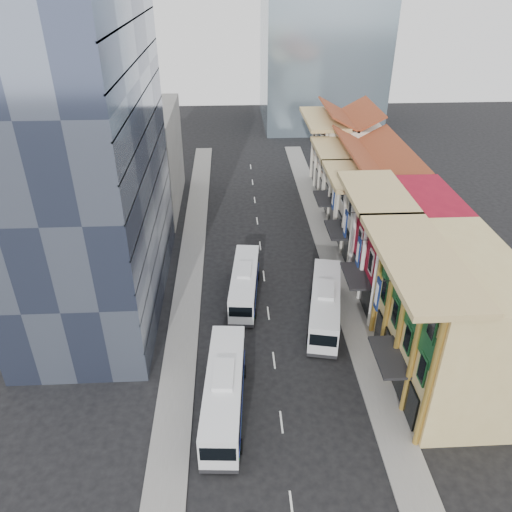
{
  "coord_description": "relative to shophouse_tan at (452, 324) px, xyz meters",
  "views": [
    {
      "loc": [
        -3.39,
        -25.74,
        31.17
      ],
      "look_at": [
        -1.1,
        18.05,
        5.04
      ],
      "focal_mm": 35.0,
      "sensor_mm": 36.0,
      "label": 1
    }
  ],
  "objects": [
    {
      "name": "shophouse_red",
      "position": [
        0.0,
        12.0,
        0.0
      ],
      "size": [
        8.0,
        10.0,
        12.0
      ],
      "primitive_type": "cube",
      "color": "maroon",
      "rests_on": "ground"
    },
    {
      "name": "sidewalk_right",
      "position": [
        -5.5,
        17.0,
        -5.92
      ],
      "size": [
        3.0,
        90.0,
        0.15
      ],
      "primitive_type": "cube",
      "color": "slate",
      "rests_on": "ground"
    },
    {
      "name": "bus_left_near",
      "position": [
        -18.41,
        -2.41,
        -4.02
      ],
      "size": [
        3.72,
        12.51,
        3.96
      ],
      "primitive_type": null,
      "rotation": [
        0.0,
        0.0,
        -0.07
      ],
      "color": "silver",
      "rests_on": "ground"
    },
    {
      "name": "bus_left_far",
      "position": [
        -16.31,
        13.07,
        -4.21
      ],
      "size": [
        3.73,
        11.38,
        3.58
      ],
      "primitive_type": null,
      "rotation": [
        0.0,
        0.0,
        -0.1
      ],
      "color": "silver",
      "rests_on": "ground"
    },
    {
      "name": "office_tower",
      "position": [
        -31.0,
        14.0,
        9.0
      ],
      "size": [
        12.0,
        26.0,
        30.0
      ],
      "primitive_type": "cube",
      "color": "#424C69",
      "rests_on": "ground"
    },
    {
      "name": "shophouse_cream_mid",
      "position": [
        0.0,
        30.5,
        -1.0
      ],
      "size": [
        8.0,
        9.0,
        10.0
      ],
      "primitive_type": "cube",
      "color": "beige",
      "rests_on": "ground"
    },
    {
      "name": "shophouse_tan",
      "position": [
        0.0,
        0.0,
        0.0
      ],
      "size": [
        8.0,
        14.0,
        12.0
      ],
      "primitive_type": "cube",
      "color": "tan",
      "rests_on": "ground"
    },
    {
      "name": "sidewalk_left",
      "position": [
        -22.5,
        17.0,
        -5.92
      ],
      "size": [
        3.0,
        90.0,
        0.15
      ],
      "primitive_type": "cube",
      "color": "slate",
      "rests_on": "ground"
    },
    {
      "name": "shophouse_cream_far",
      "position": [
        0.0,
        41.0,
        -0.5
      ],
      "size": [
        8.0,
        12.0,
        11.0
      ],
      "primitive_type": "cube",
      "color": "beige",
      "rests_on": "ground"
    },
    {
      "name": "office_block_far",
      "position": [
        -30.0,
        37.0,
        1.0
      ],
      "size": [
        10.0,
        18.0,
        14.0
      ],
      "primitive_type": "cube",
      "color": "gray",
      "rests_on": "ground"
    },
    {
      "name": "bus_right",
      "position": [
        -8.5,
        8.67,
        -4.07
      ],
      "size": [
        5.17,
        12.37,
        3.86
      ],
      "primitive_type": null,
      "rotation": [
        0.0,
        0.0,
        -0.2
      ],
      "color": "silver",
      "rests_on": "ground"
    },
    {
      "name": "shophouse_cream_near",
      "position": [
        0.0,
        21.5,
        -1.0
      ],
      "size": [
        8.0,
        9.0,
        10.0
      ],
      "primitive_type": "cube",
      "color": "beige",
      "rests_on": "ground"
    },
    {
      "name": "ground",
      "position": [
        -14.0,
        -5.0,
        -6.0
      ],
      "size": [
        200.0,
        200.0,
        0.0
      ],
      "primitive_type": "plane",
      "color": "black",
      "rests_on": "ground"
    }
  ]
}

